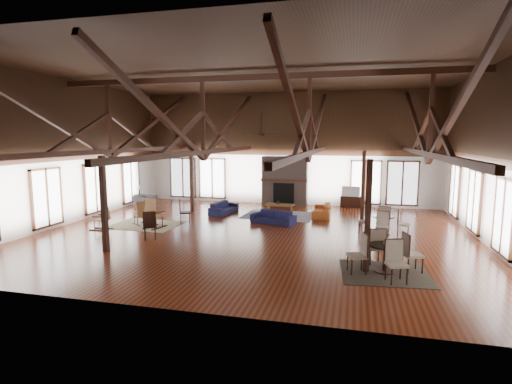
% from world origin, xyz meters
% --- Properties ---
extents(floor, '(16.00, 16.00, 0.00)m').
position_xyz_m(floor, '(0.00, 0.00, 0.00)').
color(floor, '#622C14').
rests_on(floor, ground).
extents(ceiling, '(16.00, 14.00, 0.02)m').
position_xyz_m(ceiling, '(0.00, 0.00, 6.00)').
color(ceiling, black).
rests_on(ceiling, wall_back).
extents(wall_back, '(16.00, 0.02, 6.00)m').
position_xyz_m(wall_back, '(0.00, 7.00, 3.00)').
color(wall_back, white).
rests_on(wall_back, floor).
extents(wall_front, '(16.00, 0.02, 6.00)m').
position_xyz_m(wall_front, '(0.00, -7.00, 3.00)').
color(wall_front, white).
rests_on(wall_front, floor).
extents(wall_left, '(0.02, 14.00, 6.00)m').
position_xyz_m(wall_left, '(-8.00, 0.00, 3.00)').
color(wall_left, white).
rests_on(wall_left, floor).
extents(wall_right, '(0.02, 14.00, 6.00)m').
position_xyz_m(wall_right, '(8.00, 0.00, 3.00)').
color(wall_right, white).
rests_on(wall_right, floor).
extents(roof_truss, '(15.60, 14.07, 3.14)m').
position_xyz_m(roof_truss, '(0.00, 0.00, 4.03)').
color(roof_truss, black).
rests_on(roof_truss, wall_back).
extents(post_grid, '(8.16, 7.16, 3.05)m').
position_xyz_m(post_grid, '(0.00, 0.00, 1.52)').
color(post_grid, black).
rests_on(post_grid, floor).
extents(fireplace, '(2.50, 0.69, 2.60)m').
position_xyz_m(fireplace, '(0.00, 6.67, 1.29)').
color(fireplace, '#6C5A52').
rests_on(fireplace, floor).
extents(ceiling_fan, '(1.60, 1.60, 0.75)m').
position_xyz_m(ceiling_fan, '(0.50, -1.00, 3.73)').
color(ceiling_fan, black).
rests_on(ceiling_fan, roof_truss).
extents(sofa_navy_front, '(1.99, 1.23, 0.54)m').
position_xyz_m(sofa_navy_front, '(0.35, 1.85, 0.27)').
color(sofa_navy_front, '#141538').
rests_on(sofa_navy_front, floor).
extents(sofa_navy_left, '(1.95, 0.99, 0.55)m').
position_xyz_m(sofa_navy_left, '(-2.39, 3.52, 0.27)').
color(sofa_navy_left, '#131435').
rests_on(sofa_navy_left, floor).
extents(sofa_orange, '(1.94, 0.79, 0.56)m').
position_xyz_m(sofa_orange, '(2.20, 3.93, 0.28)').
color(sofa_orange, '#AC5421').
rests_on(sofa_orange, floor).
extents(coffee_table, '(1.36, 0.75, 0.51)m').
position_xyz_m(coffee_table, '(0.27, 3.78, 0.45)').
color(coffee_table, brown).
rests_on(coffee_table, floor).
extents(vase, '(0.20, 0.20, 0.18)m').
position_xyz_m(vase, '(0.18, 3.82, 0.59)').
color(vase, '#B2B2B2').
rests_on(vase, coffee_table).
extents(armchair, '(1.09, 0.98, 0.65)m').
position_xyz_m(armchair, '(-6.80, 3.94, 0.32)').
color(armchair, '#313033').
rests_on(armchair, floor).
extents(side_table_lamp, '(0.44, 0.44, 1.11)m').
position_xyz_m(side_table_lamp, '(-7.55, 4.68, 0.42)').
color(side_table_lamp, black).
rests_on(side_table_lamp, floor).
extents(rocking_chair_a, '(0.85, 0.79, 0.98)m').
position_xyz_m(rocking_chair_a, '(-4.92, 0.26, 0.46)').
color(rocking_chair_a, olive).
rests_on(rocking_chair_a, floor).
extents(rocking_chair_b, '(0.66, 1.02, 1.22)m').
position_xyz_m(rocking_chair_b, '(-4.11, -0.22, 0.58)').
color(rocking_chair_b, olive).
rests_on(rocking_chair_b, floor).
extents(rocking_chair_c, '(0.84, 0.50, 1.04)m').
position_xyz_m(rocking_chair_c, '(-5.89, -0.89, 0.49)').
color(rocking_chair_c, olive).
rests_on(rocking_chair_c, floor).
extents(side_chair_a, '(0.60, 0.60, 1.06)m').
position_xyz_m(side_chair_a, '(-3.33, 0.89, 0.62)').
color(side_chair_a, black).
rests_on(side_chair_a, floor).
extents(side_chair_b, '(0.59, 0.59, 1.04)m').
position_xyz_m(side_chair_b, '(-3.35, -1.86, 0.61)').
color(side_chair_b, black).
rests_on(side_chair_b, floor).
extents(cafe_table_near, '(2.07, 2.07, 1.06)m').
position_xyz_m(cafe_table_near, '(4.48, -3.45, 0.53)').
color(cafe_table_near, black).
rests_on(cafe_table_near, floor).
extents(cafe_table_far, '(1.88, 1.88, 0.97)m').
position_xyz_m(cafe_table_far, '(4.73, 0.99, 0.48)').
color(cafe_table_far, black).
rests_on(cafe_table_far, floor).
extents(cup_near, '(0.15, 0.15, 0.10)m').
position_xyz_m(cup_near, '(4.48, -3.48, 0.81)').
color(cup_near, '#B2B2B2').
rests_on(cup_near, cafe_table_near).
extents(cup_far, '(0.15, 0.15, 0.09)m').
position_xyz_m(cup_far, '(4.68, 0.97, 0.74)').
color(cup_far, '#B2B2B2').
rests_on(cup_far, cafe_table_far).
extents(tv_console, '(1.14, 0.43, 0.57)m').
position_xyz_m(tv_console, '(3.51, 6.75, 0.28)').
color(tv_console, black).
rests_on(tv_console, floor).
extents(television, '(0.93, 0.23, 0.53)m').
position_xyz_m(television, '(3.48, 6.75, 0.83)').
color(television, '#B2B2B2').
rests_on(television, tv_console).
extents(rug_tan, '(2.84, 2.27, 0.01)m').
position_xyz_m(rug_tan, '(-4.74, 0.31, 0.01)').
color(rug_tan, '#C4B188').
rests_on(rug_tan, floor).
extents(rug_navy, '(3.30, 2.53, 0.01)m').
position_xyz_m(rug_navy, '(0.27, 3.63, 0.01)').
color(rug_navy, '#1D1C4F').
rests_on(rug_navy, floor).
extents(rug_dark, '(2.47, 2.28, 0.01)m').
position_xyz_m(rug_dark, '(4.49, -3.53, 0.01)').
color(rug_dark, black).
rests_on(rug_dark, floor).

